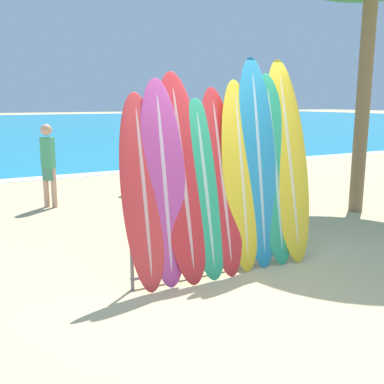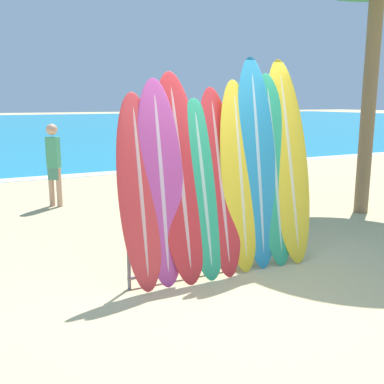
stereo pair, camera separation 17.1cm
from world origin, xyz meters
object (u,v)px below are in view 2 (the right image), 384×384
(person_mid_beach, at_px, (148,149))
(surfboard_slot_2, at_px, (180,178))
(surfboard_slot_6, at_px, (257,164))
(person_near_water, at_px, (169,168))
(person_far_right, at_px, (54,162))
(person_far_left, at_px, (173,153))
(surfboard_slot_5, at_px, (240,177))
(surfboard_slot_1, at_px, (161,184))
(surfboard_slot_0, at_px, (140,192))
(surfboard_slot_4, at_px, (220,182))
(surfboard_slot_8, at_px, (288,161))
(surfboard_slot_7, at_px, (274,170))
(surfboard_slot_3, at_px, (203,189))
(surfboard_rack, at_px, (222,236))

(person_mid_beach, bearing_deg, surfboard_slot_2, -146.77)
(surfboard_slot_6, height_order, person_near_water, surfboard_slot_6)
(person_near_water, distance_m, person_far_right, 2.32)
(person_far_right, bearing_deg, person_far_left, -157.06)
(person_near_water, bearing_deg, surfboard_slot_5, 59.85)
(surfboard_slot_1, bearing_deg, person_near_water, 64.98)
(surfboard_slot_0, relative_size, person_far_left, 1.17)
(surfboard_slot_2, bearing_deg, person_far_right, 98.73)
(surfboard_slot_6, height_order, person_far_right, surfboard_slot_6)
(person_far_left, distance_m, person_far_right, 2.31)
(person_far_right, bearing_deg, surfboard_slot_4, 145.11)
(surfboard_slot_0, bearing_deg, person_far_left, 61.35)
(surfboard_slot_8, bearing_deg, person_far_left, 89.57)
(surfboard_slot_4, bearing_deg, surfboard_slot_7, 0.15)
(surfboard_slot_6, relative_size, person_mid_beach, 1.46)
(surfboard_slot_4, bearing_deg, surfboard_slot_3, -175.64)
(surfboard_slot_7, height_order, person_far_right, surfboard_slot_7)
(surfboard_slot_1, relative_size, person_mid_beach, 1.30)
(surfboard_slot_1, distance_m, surfboard_slot_8, 1.76)
(surfboard_slot_3, xyz_separation_m, surfboard_slot_8, (1.24, 0.04, 0.24))
(surfboard_rack, distance_m, surfboard_slot_2, 0.90)
(surfboard_slot_0, relative_size, person_mid_beach, 1.22)
(surfboard_rack, relative_size, surfboard_slot_6, 0.93)
(surfboard_slot_1, bearing_deg, surfboard_slot_7, 0.83)
(surfboard_slot_5, distance_m, person_far_left, 3.79)
(person_far_right, bearing_deg, surfboard_slot_5, 148.08)
(surfboard_slot_8, relative_size, person_near_water, 1.64)
(surfboard_slot_7, xyz_separation_m, person_far_left, (0.26, 3.68, -0.19))
(surfboard_slot_4, relative_size, person_far_right, 1.37)
(surfboard_slot_7, relative_size, person_mid_beach, 1.36)
(surfboard_rack, height_order, surfboard_slot_7, surfboard_slot_7)
(surfboard_slot_5, bearing_deg, surfboard_slot_1, 179.86)
(surfboard_slot_5, bearing_deg, person_far_right, 107.96)
(surfboard_slot_6, relative_size, person_near_water, 1.64)
(surfboard_slot_7, distance_m, surfboard_slot_8, 0.25)
(person_mid_beach, bearing_deg, person_far_right, 159.08)
(surfboard_rack, height_order, surfboard_slot_6, surfboard_slot_6)
(surfboard_slot_3, relative_size, surfboard_slot_5, 0.91)
(surfboard_slot_2, xyz_separation_m, person_far_left, (1.53, 3.67, -0.19))
(person_far_right, bearing_deg, surfboard_rack, 145.07)
(surfboard_slot_6, bearing_deg, surfboard_slot_3, -178.98)
(surfboard_rack, distance_m, person_near_water, 2.97)
(surfboard_slot_0, height_order, surfboard_slot_7, surfboard_slot_7)
(person_mid_beach, bearing_deg, surfboard_slot_0, -151.52)
(surfboard_slot_3, relative_size, person_near_water, 1.33)
(surfboard_slot_0, height_order, surfboard_slot_5, surfboard_slot_5)
(surfboard_slot_0, relative_size, surfboard_slot_4, 0.97)
(surfboard_rack, height_order, surfboard_slot_0, surfboard_slot_0)
(surfboard_slot_0, relative_size, surfboard_slot_3, 1.03)
(person_near_water, bearing_deg, surfboard_slot_0, 37.56)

